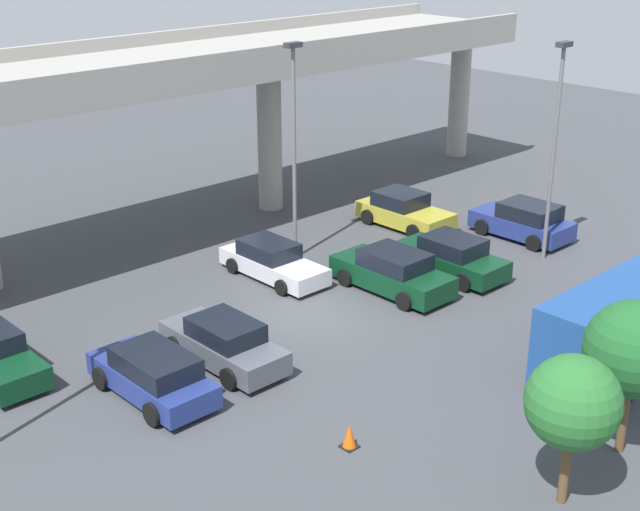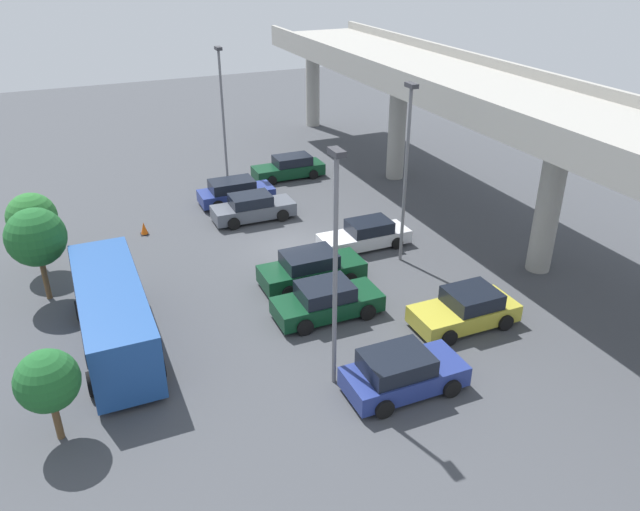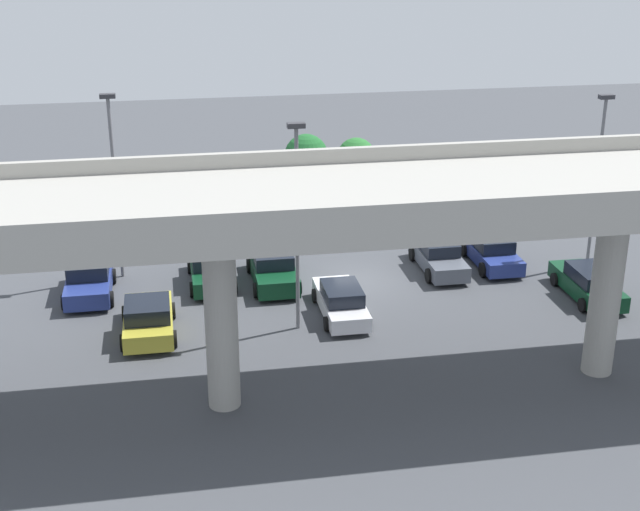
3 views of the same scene
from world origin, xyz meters
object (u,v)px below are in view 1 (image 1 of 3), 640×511
parked_car_7 (524,221)px  lamp_post_by_overpass (555,137)px  tree_front_centre (633,350)px  traffic_cone (349,437)px  parked_car_3 (273,261)px  parked_car_1 (153,375)px  tree_front_left (573,403)px  parked_car_4 (393,272)px  shuttle_bus (639,313)px  parked_car_6 (404,211)px  parked_car_5 (451,257)px  lamp_post_mid_lot (294,138)px  parked_car_2 (224,343)px

parked_car_7 → lamp_post_by_overpass: lamp_post_by_overpass is taller
tree_front_centre → traffic_cone: size_ratio=6.19×
parked_car_3 → parked_car_7: (10.91, -4.14, 0.11)m
parked_car_1 → parked_car_7: parked_car_7 is taller
parked_car_3 → tree_front_centre: size_ratio=1.10×
parked_car_1 → tree_front_centre: 13.47m
parked_car_1 → traffic_cone: 6.33m
tree_front_centre → traffic_cone: bearing=135.5°
tree_front_left → traffic_cone: bearing=112.2°
parked_car_3 → parked_car_4: parked_car_4 is taller
shuttle_bus → traffic_cone: (-10.21, 2.71, -1.32)m
parked_car_6 → parked_car_7: size_ratio=1.02×
shuttle_bus → parked_car_7: bearing=52.6°
parked_car_7 → traffic_cone: (-17.07, -6.27, -0.44)m
parked_car_5 → tree_front_centre: bearing=149.9°
tree_front_left → traffic_cone: tree_front_left is taller
lamp_post_mid_lot → traffic_cone: size_ratio=12.57×
parked_car_3 → parked_car_4: (2.46, -4.10, 0.09)m
parked_car_2 → parked_car_6: size_ratio=1.05×
tree_front_left → parked_car_5: bearing=49.8°
parked_car_6 → tree_front_left: size_ratio=1.13×
parked_car_4 → parked_car_5: size_ratio=1.05×
parked_car_2 → parked_car_4: bearing=-88.5°
parked_car_5 → traffic_cone: bearing=116.9°
parked_car_3 → tree_front_left: tree_front_left is taller
parked_car_6 → tree_front_centre: 18.58m
parked_car_4 → parked_car_7: parked_car_7 is taller
parked_car_2 → parked_car_4: 8.16m
lamp_post_mid_lot → tree_front_left: size_ratio=2.23×
parked_car_6 → traffic_cone: bearing=-52.9°
parked_car_7 → lamp_post_mid_lot: bearing=60.2°
lamp_post_by_overpass → tree_front_centre: bearing=-138.3°
parked_car_5 → tree_front_centre: (-6.32, -10.91, 2.30)m
parked_car_2 → tree_front_centre: size_ratio=1.08×
parked_car_1 → parked_car_2: parked_car_2 is taller
parked_car_1 → parked_car_3: (8.50, 4.54, -0.07)m
parked_car_3 → tree_front_left: bearing=-14.4°
parked_car_4 → lamp_post_by_overpass: lamp_post_by_overpass is taller
tree_front_left → parked_car_4: bearing=60.7°
parked_car_3 → tree_front_centre: (-0.99, -15.49, 2.38)m
parked_car_6 → parked_car_7: parked_car_7 is taller
parked_car_3 → lamp_post_mid_lot: bearing=114.9°
parked_car_3 → parked_car_6: size_ratio=1.07×
parked_car_2 → tree_front_left: size_ratio=1.18×
parked_car_4 → tree_front_centre: size_ratio=1.12×
parked_car_3 → parked_car_5: 7.02m
parked_car_3 → lamp_post_mid_lot: (2.04, 0.95, 4.44)m
parked_car_1 → parked_car_7: bearing=-88.8°
shuttle_bus → lamp_post_mid_lot: bearing=98.1°
parked_car_4 → lamp_post_by_overpass: 8.53m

